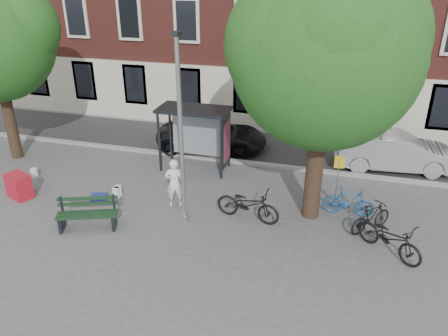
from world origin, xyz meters
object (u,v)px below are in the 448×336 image
bike_a (248,204)px  bike_c (390,238)px  painter (174,183)px  bike_d (371,217)px  bench (88,215)px  lamppost (181,144)px  bus_shelter (204,125)px  bike_b (349,202)px  car_dark (212,135)px  notice_sign (338,170)px  red_stand (19,186)px  car_silver (395,151)px

bike_a → bike_c: bike_a is taller
painter → bike_d: 6.60m
bike_d → bike_a: bearing=50.7°
bench → lamppost: bearing=1.8°
bench → bike_a: (4.86, 1.87, 0.12)m
bike_d → bus_shelter: bearing=20.1°
bus_shelter → painter: size_ratio=1.59×
painter → bus_shelter: bearing=-114.4°
bike_b → bike_c: size_ratio=0.79×
bench → car_dark: car_dark is taller
bike_d → bench: bearing=59.5°
painter → car_dark: size_ratio=0.36×
notice_sign → lamppost: bearing=-161.6°
lamppost → bike_d: (5.92, 1.05, -2.28)m
lamppost → painter: bearing=127.5°
bike_a → red_stand: bike_a is taller
bike_b → bench: bearing=111.1°
lamppost → bike_c: (6.41, -0.07, -2.22)m
bike_a → bike_c: bearing=-89.9°
painter → red_stand: (-5.72, -0.94, -0.45)m
bus_shelter → car_dark: size_ratio=0.58×
painter → notice_sign: size_ratio=0.91×
lamppost → car_dark: lamppost is taller
red_stand → notice_sign: bearing=11.9°
car_dark → red_stand: size_ratio=5.47×
bike_c → bike_a: bearing=119.1°
bike_c → bike_d: bearing=62.4°
lamppost → bus_shelter: 4.24m
lamppost → red_stand: bearing=-179.4°
car_silver → bench: bearing=120.5°
lamppost → bike_b: (5.21, 1.88, -2.28)m
bus_shelter → car_silver: bus_shelter is taller
painter → notice_sign: 5.64m
bike_d → car_silver: bearing=-55.9°
bike_b → red_stand: bike_b is taller
bike_b → bus_shelter: bearing=69.4°
painter → lamppost: bearing=104.1°
painter → notice_sign: notice_sign is taller
lamppost → notice_sign: size_ratio=3.10×
bus_shelter → notice_sign: 5.69m
bike_d → red_stand: (-12.31, -1.12, -0.05)m
bus_shelter → bike_a: (2.61, -3.43, -1.34)m
painter → car_silver: (7.60, 5.31, -0.11)m
bike_b → car_dark: car_dark is taller
painter → bike_c: bearing=149.1°
bench → bike_c: bearing=-13.9°
lamppost → bike_a: lamppost is taller
lamppost → car_dark: 6.59m
bike_a → painter: bearing=95.6°
red_stand → bench: bearing=-17.7°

